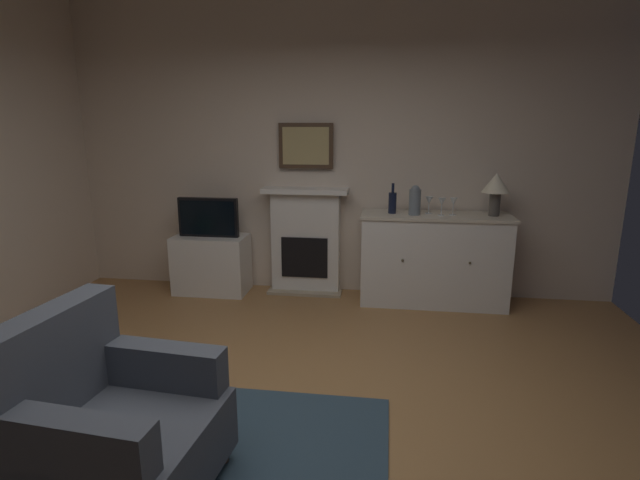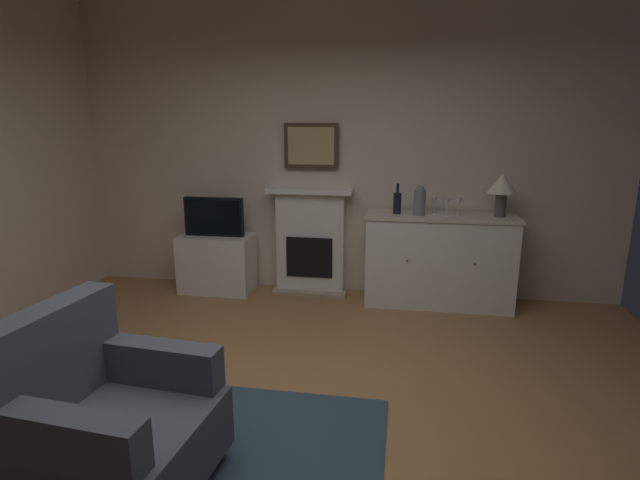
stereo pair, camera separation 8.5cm
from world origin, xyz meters
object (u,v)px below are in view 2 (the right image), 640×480
wine_glass_right (459,203)px  armchair (106,421)px  framed_picture (311,146)px  wine_glass_center (447,203)px  fireplace_unit (311,241)px  vase_decorative (420,201)px  tv_cabinet (217,263)px  wine_glass_left (434,201)px  wine_bottle (397,203)px  sideboard_cabinet (439,260)px  table_lamp (502,187)px  tv_set (214,217)px

wine_glass_right → armchair: wine_glass_right is taller
framed_picture → wine_glass_center: size_ratio=3.33×
fireplace_unit → armchair: fireplace_unit is taller
vase_decorative → tv_cabinet: 2.19m
fireplace_unit → wine_glass_left: 1.32m
wine_bottle → wine_glass_center: size_ratio=1.76×
sideboard_cabinet → armchair: bearing=-120.9°
table_lamp → wine_glass_left: bearing=176.8°
wine_glass_left → tv_set: size_ratio=0.27×
tv_set → wine_glass_left: bearing=1.1°
fireplace_unit → vase_decorative: 1.21m
sideboard_cabinet → armchair: size_ratio=1.54×
fireplace_unit → wine_bottle: (0.88, -0.18, 0.45)m
wine_glass_left → framed_picture: bearing=171.2°
wine_glass_left → vase_decorative: bearing=-148.9°
wine_bottle → vase_decorative: bearing=-13.0°
sideboard_cabinet → tv_cabinet: sideboard_cabinet is taller
tv_cabinet → table_lamp: bearing=-0.3°
framed_picture → tv_set: 1.23m
wine_bottle → wine_glass_right: bearing=-1.9°
vase_decorative → tv_cabinet: (-2.06, 0.06, -0.73)m
armchair → sideboard_cabinet: bearing=59.1°
wine_glass_left → wine_glass_center: 0.14m
sideboard_cabinet → wine_glass_left: size_ratio=8.59×
armchair → tv_cabinet: bearing=101.3°
wine_glass_right → armchair: bearing=-123.3°
table_lamp → wine_bottle: bearing=-179.9°
framed_picture → tv_cabinet: (-0.97, -0.21, -1.21)m
fireplace_unit → armchair: size_ratio=1.20×
sideboard_cabinet → vase_decorative: bearing=-166.5°
fireplace_unit → framed_picture: 0.97m
tv_cabinet → wine_glass_left: bearing=0.5°
table_lamp → tv_set: size_ratio=0.65×
fireplace_unit → vase_decorative: (1.09, -0.23, 0.48)m
fireplace_unit → wine_glass_right: 1.53m
wine_glass_center → wine_glass_right: size_ratio=1.00×
wine_glass_center → wine_glass_right: bearing=17.7°
wine_bottle → tv_set: 1.86m
wine_bottle → armchair: size_ratio=0.32×
wine_bottle → wine_glass_right: (0.57, -0.02, 0.01)m
vase_decorative → tv_cabinet: vase_decorative is taller
wine_bottle → wine_glass_center: wine_bottle is taller
framed_picture → sideboard_cabinet: size_ratio=0.39×
tv_cabinet → armchair: (0.57, -2.85, 0.08)m
vase_decorative → armchair: size_ratio=0.31×
sideboard_cabinet → wine_glass_left: 0.57m
sideboard_cabinet → wine_glass_right: wine_glass_right is taller
wine_bottle → tv_cabinet: 1.98m
armchair → framed_picture: bearing=82.5°
framed_picture → wine_glass_left: size_ratio=3.33×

